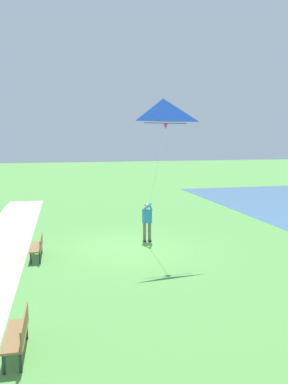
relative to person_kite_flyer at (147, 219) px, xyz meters
The scene contains 5 objects.
ground_plane 1.70m from the person_kite_flyer, 43.02° to the left, with size 120.00×120.00×0.00m, color #569947.
person_kite_flyer is the anchor object (origin of this frame).
flying_kite 4.99m from the person_kite_flyer, 92.65° to the left, with size 1.89×2.15×4.33m.
park_bench_near_walkway 4.96m from the person_kite_flyer, 17.33° to the left, with size 0.49×1.51×0.88m.
park_bench_far_walkway 9.80m from the person_kite_flyer, 59.83° to the left, with size 0.49×1.51×0.88m.
Camera 1 is at (3.18, 15.91, 4.65)m, focal length 36.95 mm.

